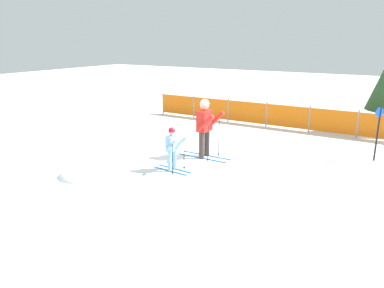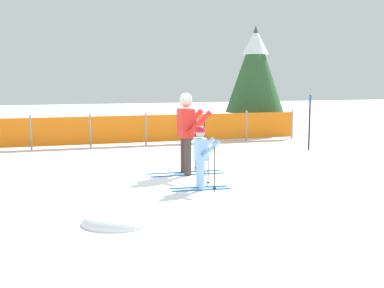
% 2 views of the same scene
% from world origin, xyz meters
% --- Properties ---
extents(ground_plane, '(60.00, 60.00, 0.00)m').
position_xyz_m(ground_plane, '(0.00, 0.00, 0.00)').
color(ground_plane, white).
extents(skier_adult, '(1.64, 0.74, 1.73)m').
position_xyz_m(skier_adult, '(0.06, 0.20, 1.03)').
color(skier_adult, '#1966B2').
rests_on(skier_adult, ground_plane).
extents(skier_child, '(1.12, 0.55, 1.18)m').
position_xyz_m(skier_child, '(-0.11, -1.25, 0.69)').
color(skier_child, '#1966B2').
rests_on(skier_child, ground_plane).
extents(safety_fence, '(10.13, 0.15, 1.00)m').
position_xyz_m(safety_fence, '(0.21, 4.95, 0.50)').
color(safety_fence, gray).
rests_on(safety_fence, ground_plane).
extents(trail_marker, '(0.20, 0.23, 1.57)m').
position_xyz_m(trail_marker, '(4.39, 2.43, 0.96)').
color(trail_marker, black).
rests_on(trail_marker, ground_plane).
extents(snow_mound, '(1.14, 0.97, 0.45)m').
position_xyz_m(snow_mound, '(-1.86, -2.87, 0.00)').
color(snow_mound, white).
rests_on(snow_mound, ground_plane).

